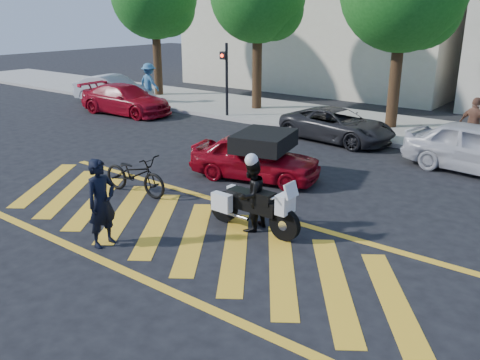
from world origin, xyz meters
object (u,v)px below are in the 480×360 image
Objects in this scene: parked_far_left at (113,90)px; parked_left at (126,99)px; bicycle at (135,174)px; officer_moto at (251,195)px; officer_bike at (102,203)px; red_convertible at (255,157)px; police_motorcycle at (252,206)px; parked_mid_left at (337,125)px.

parked_left is (2.52, -1.37, -0.04)m from parked_far_left.
bicycle is 1.26× the size of officer_moto.
officer_moto is at bearing -94.63° from bicycle.
red_convertible is (-0.05, 5.27, -0.28)m from officer_bike.
parked_far_left reaches higher than bicycle.
police_motorcycle is 3.48m from red_convertible.
parked_far_left is (-10.87, 8.20, 0.17)m from bicycle.
red_convertible is (1.74, 2.86, 0.10)m from bicycle.
red_convertible reaches higher than police_motorcycle.
bicycle is at bearing -89.49° from officer_moto.
officer_bike reaches higher than parked_mid_left.
officer_moto is (3.71, -0.01, 0.27)m from bicycle.
parked_left is at bearing 46.42° from officer_bike.
parked_mid_left is at bearing -11.25° from red_convertible.
officer_bike is 3.08m from officer_moto.
officer_moto is at bearing -123.90° from parked_left.
officer_moto is 3.48m from red_convertible.
red_convertible is at bearing -145.01° from officer_moto.
parked_far_left is at bearing -118.76° from officer_moto.
bicycle is 0.48× the size of parked_mid_left.
parked_far_left is at bearing 48.79° from officer_bike.
police_motorcycle is 8.46m from parked_mid_left.
red_convertible reaches higher than parked_mid_left.
officer_moto reaches higher than parked_mid_left.
parked_far_left is at bearing 48.44° from bicycle.
red_convertible is at bearing -115.80° from parked_left.
parked_far_left reaches higher than red_convertible.
parked_far_left reaches higher than police_motorcycle.
red_convertible is 0.86× the size of parked_far_left.
parked_mid_left is (-2.18, 8.18, 0.03)m from police_motorcycle.
red_convertible is at bearing -120.68° from parked_far_left.
officer_bike is 5.28m from red_convertible.
parked_left reaches higher than police_motorcycle.
parked_left reaches higher than parked_mid_left.
officer_moto is at bearing -158.92° from parked_mid_left.
police_motorcycle is 0.24m from officer_moto.
officer_moto is 16.73m from parked_far_left.
bicycle is 3.72m from officer_moto.
parked_mid_left is at bearing 0.06° from officer_bike.
police_motorcycle is at bearing -40.01° from officer_bike.
officer_bike is at bearing -136.69° from parked_left.
bicycle is 0.86× the size of police_motorcycle.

